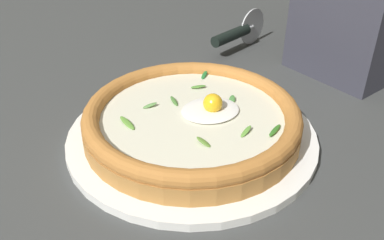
{
  "coord_description": "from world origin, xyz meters",
  "views": [
    {
      "loc": [
        -0.17,
        -0.43,
        0.35
      ],
      "look_at": [
        0.01,
        0.03,
        0.03
      ],
      "focal_mm": 39.43,
      "sensor_mm": 36.0,
      "label": 1
    }
  ],
  "objects": [
    {
      "name": "pizza_plate",
      "position": [
        0.01,
        0.03,
        0.01
      ],
      "size": [
        0.35,
        0.35,
        0.01
      ],
      "primitive_type": "cylinder",
      "color": "white",
      "rests_on": "ground"
    },
    {
      "name": "ground_plane",
      "position": [
        0.0,
        0.0,
        -0.01
      ],
      "size": [
        2.4,
        2.4,
        0.03
      ],
      "primitive_type": "cube",
      "color": "#3C3E3E",
      "rests_on": "ground"
    },
    {
      "name": "pizza",
      "position": [
        0.01,
        0.03,
        0.03
      ],
      "size": [
        0.3,
        0.3,
        0.06
      ],
      "color": "#B07739",
      "rests_on": "pizza_plate"
    },
    {
      "name": "pizza_cutter",
      "position": [
        0.21,
        0.29,
        0.04
      ],
      "size": [
        0.15,
        0.08,
        0.07
      ],
      "color": "silver",
      "rests_on": "ground"
    }
  ]
}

